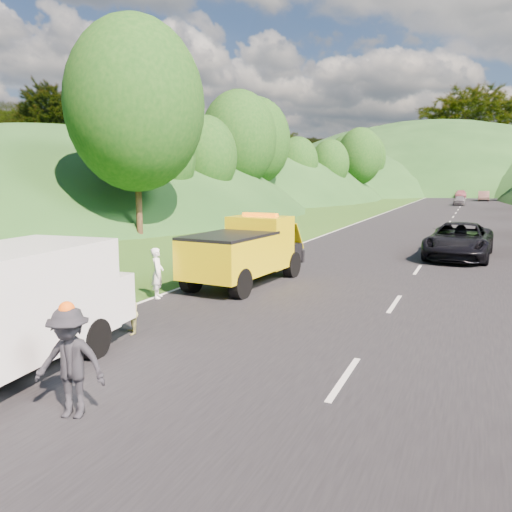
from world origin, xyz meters
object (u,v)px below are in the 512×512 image
at_px(child, 131,335).
at_px(suitcase, 97,295).
at_px(woman, 158,298).
at_px(passing_suv, 458,258).
at_px(worker, 73,417).
at_px(tow_truck, 246,251).

bearing_deg(child, suitcase, -168.11).
xyz_separation_m(child, suitcase, (-2.54, 1.76, 0.32)).
distance_m(woman, passing_suv, 14.54).
relative_size(child, worker, 0.58).
relative_size(suitcase, passing_suv, 0.11).
relative_size(tow_truck, child, 5.73).
relative_size(worker, passing_suv, 0.30).
height_order(woman, passing_suv, passing_suv).
relative_size(tow_truck, passing_suv, 0.99).
bearing_deg(tow_truck, passing_suv, 58.28).
relative_size(child, passing_suv, 0.17).
bearing_deg(suitcase, worker, -51.68).
bearing_deg(passing_suv, child, -110.14).
bearing_deg(woman, child, 177.96).
relative_size(worker, suitcase, 2.69).
xyz_separation_m(woman, child, (1.51, -3.28, 0.00)).
bearing_deg(suitcase, woman, 55.83).
distance_m(suitcase, passing_suv, 16.37).
relative_size(tow_truck, worker, 3.33).
distance_m(woman, child, 3.61).
bearing_deg(child, woman, 161.45).
distance_m(woman, suitcase, 1.86).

